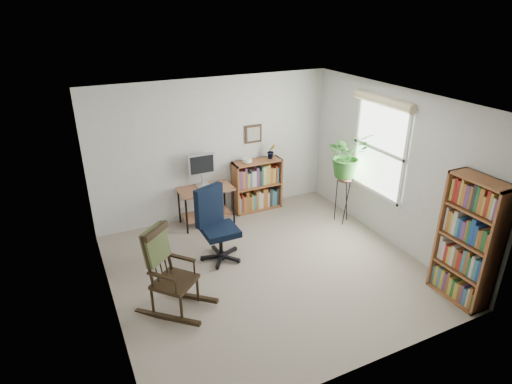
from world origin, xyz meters
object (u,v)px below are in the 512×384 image
desk (206,206)px  rocking_chair (174,271)px  low_bookshelf (257,185)px  tall_bookshelf (468,241)px  office_chair (220,225)px

desk → rocking_chair: (-1.10, -1.96, 0.23)m
rocking_chair → low_bookshelf: size_ratio=1.20×
desk → tall_bookshelf: size_ratio=0.55×
office_chair → tall_bookshelf: bearing=-63.1°
tall_bookshelf → rocking_chair: bearing=158.2°
rocking_chair → tall_bookshelf: bearing=-63.6°
office_chair → low_bookshelf: office_chair is taller
rocking_chair → tall_bookshelf: 3.60m
desk → tall_bookshelf: (2.23, -3.29, 0.50)m
desk → rocking_chair: 2.26m
rocking_chair → tall_bookshelf: (3.33, -1.33, 0.27)m
rocking_chair → low_bookshelf: 2.97m
desk → rocking_chair: rocking_chair is taller
desk → low_bookshelf: low_bookshelf is taller
low_bookshelf → tall_bookshelf: bearing=-70.4°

